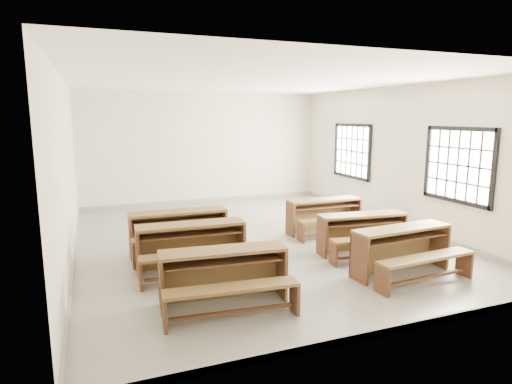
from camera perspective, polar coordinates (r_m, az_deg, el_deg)
name	(u,v)px	position (r m, az deg, el deg)	size (l,w,h in m)	color
room	(260,135)	(8.61, 0.56, 7.55)	(8.50, 8.50, 3.20)	slate
desk_set_0	(224,273)	(5.84, -4.25, -10.75)	(1.77, 1.03, 0.77)	brown
desk_set_1	(192,244)	(7.12, -8.55, -6.85)	(1.80, 0.99, 0.79)	brown
desk_set_2	(179,229)	(8.06, -10.21, -4.87)	(1.79, 0.94, 0.80)	brown
desk_set_3	(404,248)	(7.29, 19.09, -7.02)	(1.78, 1.01, 0.77)	brown
desk_set_4	(363,231)	(8.18, 14.12, -5.03)	(1.74, 1.03, 0.74)	brown
desk_set_5	(325,213)	(9.44, 9.22, -2.83)	(1.67, 0.88, 0.75)	brown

